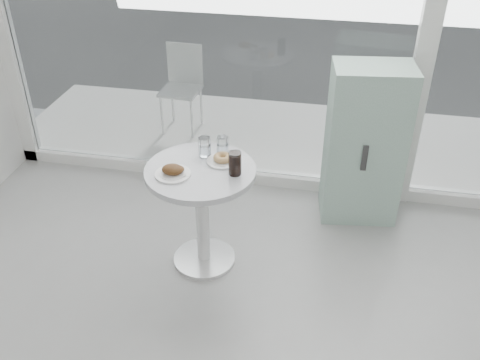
% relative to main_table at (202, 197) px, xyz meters
% --- Properties ---
extents(main_table, '(0.72, 0.72, 0.77)m').
position_rel_main_table_xyz_m(main_table, '(0.00, 0.00, 0.00)').
color(main_table, silver).
rests_on(main_table, ground).
extents(patio_deck, '(5.60, 1.60, 0.05)m').
position_rel_main_table_xyz_m(patio_deck, '(0.50, 1.90, -0.53)').
color(patio_deck, white).
rests_on(patio_deck, ground).
extents(mint_cabinet, '(0.61, 0.45, 1.23)m').
position_rel_main_table_xyz_m(mint_cabinet, '(1.05, 0.81, 0.07)').
color(mint_cabinet, '#83A796').
rests_on(mint_cabinet, ground).
extents(patio_chair, '(0.38, 0.38, 0.84)m').
position_rel_main_table_xyz_m(patio_chair, '(-0.69, 1.91, -0.02)').
color(patio_chair, silver).
rests_on(patio_chair, patio_deck).
extents(plate_fritter, '(0.23, 0.23, 0.07)m').
position_rel_main_table_xyz_m(plate_fritter, '(-0.15, -0.10, 0.25)').
color(plate_fritter, white).
rests_on(plate_fritter, main_table).
extents(plate_donut, '(0.21, 0.21, 0.05)m').
position_rel_main_table_xyz_m(plate_donut, '(0.12, 0.11, 0.24)').
color(plate_donut, white).
rests_on(plate_donut, main_table).
extents(water_tumbler_a, '(0.08, 0.08, 0.13)m').
position_rel_main_table_xyz_m(water_tumbler_a, '(-0.01, 0.17, 0.28)').
color(water_tumbler_a, white).
rests_on(water_tumbler_a, main_table).
extents(water_tumbler_b, '(0.08, 0.08, 0.13)m').
position_rel_main_table_xyz_m(water_tumbler_b, '(0.10, 0.22, 0.28)').
color(water_tumbler_b, white).
rests_on(water_tumbler_b, main_table).
extents(cola_glass, '(0.08, 0.08, 0.16)m').
position_rel_main_table_xyz_m(cola_glass, '(0.23, -0.02, 0.29)').
color(cola_glass, white).
rests_on(cola_glass, main_table).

